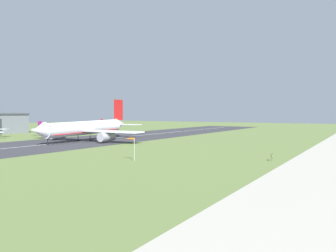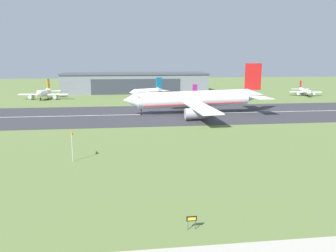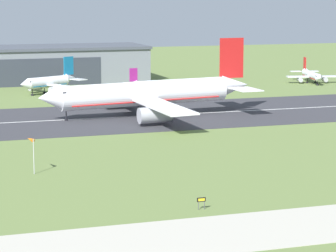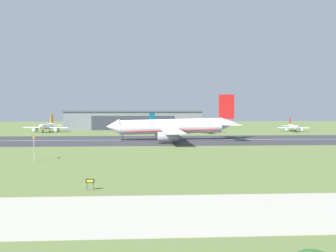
% 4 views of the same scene
% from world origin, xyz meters
% --- Properties ---
extents(ground_plane, '(601.54, 601.54, 0.00)m').
position_xyz_m(ground_plane, '(0.00, 59.32, 0.00)').
color(ground_plane, olive).
extents(runway_strip, '(361.54, 44.59, 0.06)m').
position_xyz_m(runway_strip, '(0.00, 118.65, 0.03)').
color(runway_strip, '#333338').
rests_on(runway_strip, ground_plane).
extents(runway_centreline, '(325.39, 0.70, 0.01)m').
position_xyz_m(runway_centreline, '(0.00, 118.65, 0.07)').
color(runway_centreline, silver).
rests_on(runway_centreline, runway_strip).
extents(taxiway_road, '(271.16, 14.88, 0.05)m').
position_xyz_m(taxiway_road, '(0.00, 25.65, 0.03)').
color(taxiway_road, '#B2AD9E').
rests_on(taxiway_road, ground_plane).
extents(airplane_landing, '(52.26, 58.03, 18.11)m').
position_xyz_m(airplane_landing, '(5.64, 118.03, 5.30)').
color(airplane_landing, white).
rests_on(airplane_landing, ground_plane).
extents(airplane_parked_west, '(25.13, 23.44, 7.59)m').
position_xyz_m(airplane_parked_west, '(25.16, 161.34, 2.52)').
color(airplane_parked_west, silver).
rests_on(airplane_parked_west, ground_plane).
extents(airplane_parked_centre, '(16.71, 21.98, 7.70)m').
position_xyz_m(airplane_parked_centre, '(77.99, 170.22, 2.50)').
color(airplane_parked_centre, silver).
rests_on(airplane_parked_centre, ground_plane).
extents(windsock_pole, '(1.11, 2.60, 5.77)m').
position_xyz_m(windsock_pole, '(-29.49, 66.28, 5.17)').
color(windsock_pole, '#B7B7BC').
rests_on(windsock_pole, ground_plane).
extents(runway_sign, '(1.23, 0.13, 1.66)m').
position_xyz_m(runway_sign, '(-11.40, 36.63, 1.21)').
color(runway_sign, '#4C4C51').
rests_on(runway_sign, ground_plane).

